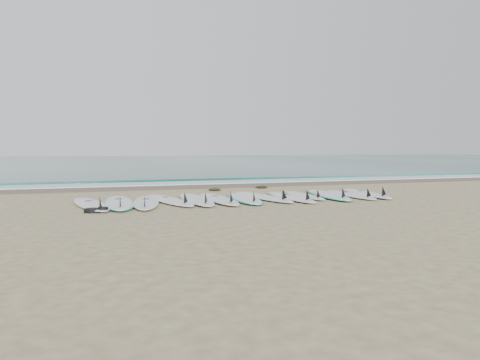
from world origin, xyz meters
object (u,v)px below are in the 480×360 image
object	(u,v)px
surfboard_0	(91,204)
surfboard_6	(244,198)
leash_coil	(95,210)
surfboard_12	(366,193)

from	to	relation	value
surfboard_0	surfboard_6	distance (m)	3.55
surfboard_6	leash_coil	xyz separation A→B (m)	(-3.50, -1.08, -0.00)
surfboard_6	surfboard_12	bearing A→B (deg)	6.64
surfboard_0	surfboard_6	size ratio (longest dim) A/B	1.04
surfboard_6	surfboard_0	bearing A→B (deg)	-172.25
leash_coil	surfboard_0	bearing A→B (deg)	92.74
surfboard_0	surfboard_12	world-z (taller)	surfboard_12
surfboard_0	surfboard_12	bearing A→B (deg)	-8.12
surfboard_12	leash_coil	bearing A→B (deg)	-162.22
surfboard_0	leash_coil	size ratio (longest dim) A/B	6.10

